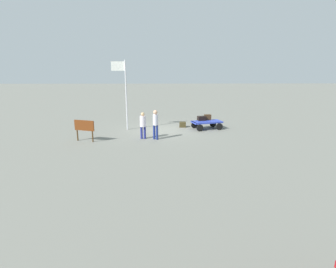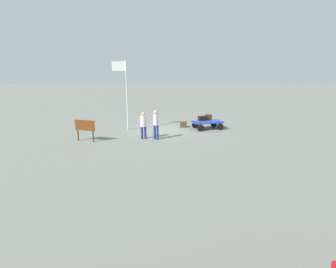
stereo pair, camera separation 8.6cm
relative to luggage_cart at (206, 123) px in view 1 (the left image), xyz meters
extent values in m
plane|color=slate|center=(3.20, 0.27, -0.42)|extent=(120.00, 120.00, 0.00)
cube|color=#2E42B5|center=(-0.02, -0.01, 0.10)|extent=(2.29, 1.50, 0.10)
cube|color=#2E42B5|center=(0.94, 0.27, 0.10)|extent=(0.32, 0.90, 0.10)
cylinder|color=black|center=(0.55, 0.68, -0.19)|extent=(0.48, 0.24, 0.47)
cylinder|color=black|center=(0.82, -0.29, -0.19)|extent=(0.48, 0.24, 0.47)
cylinder|color=black|center=(-0.87, 0.28, -0.19)|extent=(0.48, 0.24, 0.47)
cylinder|color=black|center=(-0.60, -0.69, -0.19)|extent=(0.48, 0.24, 0.47)
cube|color=black|center=(0.31, -0.28, 0.30)|extent=(0.64, 0.52, 0.31)
cube|color=#3E2A16|center=(-0.16, -0.58, 0.33)|extent=(0.49, 0.37, 0.37)
cube|color=#3F361D|center=(1.64, -0.65, -0.23)|extent=(0.48, 0.36, 0.39)
cylinder|color=navy|center=(3.44, 2.79, 0.02)|extent=(0.14, 0.14, 0.88)
cylinder|color=navy|center=(3.61, 2.69, 0.02)|extent=(0.14, 0.14, 0.88)
cylinder|color=silver|center=(3.53, 2.74, 0.78)|extent=(0.42, 0.42, 0.65)
sphere|color=tan|center=(3.53, 2.74, 1.23)|extent=(0.26, 0.26, 0.26)
cylinder|color=navy|center=(4.19, 2.58, -0.04)|extent=(0.14, 0.14, 0.76)
cylinder|color=navy|center=(4.39, 2.59, -0.04)|extent=(0.14, 0.14, 0.76)
cylinder|color=silver|center=(4.29, 2.59, 0.66)|extent=(0.39, 0.39, 0.65)
sphere|color=tan|center=(4.29, 2.59, 1.10)|extent=(0.22, 0.22, 0.22)
cylinder|color=silver|center=(5.59, 0.05, 1.95)|extent=(0.10, 0.10, 4.74)
cube|color=white|center=(6.08, 0.05, 3.92)|extent=(0.88, 0.14, 0.61)
cylinder|color=#4C3319|center=(7.18, 3.27, -0.10)|extent=(0.08, 0.08, 0.65)
cylinder|color=#4C3319|center=(8.16, 2.95, -0.10)|extent=(0.08, 0.08, 0.65)
cube|color=#642E11|center=(7.67, 3.11, 0.53)|extent=(1.24, 0.46, 0.61)
camera|label=1|loc=(3.04, 18.15, 3.73)|focal=28.07mm
camera|label=2|loc=(2.95, 18.15, 3.73)|focal=28.07mm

